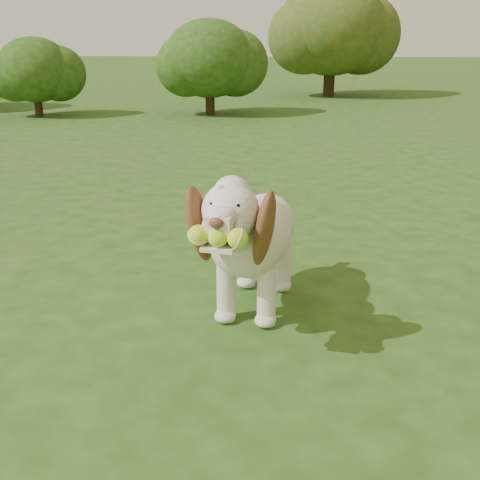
{
  "coord_description": "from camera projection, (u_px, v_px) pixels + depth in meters",
  "views": [
    {
      "loc": [
        0.34,
        -2.34,
        1.34
      ],
      "look_at": [
        0.09,
        0.22,
        0.47
      ],
      "focal_mm": 45.0,
      "sensor_mm": 36.0,
      "label": 1
    }
  ],
  "objects": [
    {
      "name": "ground",
      "position": [
        215.0,
        354.0,
        2.67
      ],
      "size": [
        80.0,
        80.0,
        0.0
      ],
      "primitive_type": "plane",
      "color": "#214112",
      "rests_on": "ground"
    },
    {
      "name": "dog",
      "position": [
        252.0,
        233.0,
        2.95
      ],
      "size": [
        0.52,
        1.22,
        0.8
      ],
      "rotation": [
        0.0,
        0.0,
        -0.15
      ],
      "color": "silver",
      "rests_on": "ground"
    },
    {
      "name": "shrub_a",
      "position": [
        35.0,
        70.0,
        10.3
      ],
      "size": [
        1.29,
        1.29,
        1.34
      ],
      "color": "#382314",
      "rests_on": "ground"
    },
    {
      "name": "shrub_b",
      "position": [
        209.0,
        59.0,
        10.46
      ],
      "size": [
        1.58,
        1.58,
        1.64
      ],
      "color": "#382314",
      "rests_on": "ground"
    },
    {
      "name": "shrub_i",
      "position": [
        331.0,
        28.0,
        13.55
      ],
      "size": [
        2.47,
        2.47,
        2.56
      ],
      "color": "#382314",
      "rests_on": "ground"
    }
  ]
}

